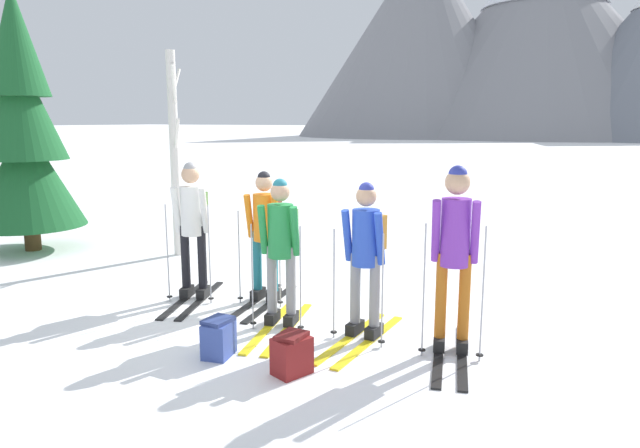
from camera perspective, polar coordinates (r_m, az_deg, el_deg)
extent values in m
plane|color=white|center=(6.80, -3.25, -9.05)|extent=(400.00, 400.00, 0.00)
cube|color=black|center=(7.48, -11.71, -7.36)|extent=(0.64, 1.51, 0.02)
cube|color=black|center=(7.55, -13.30, -7.25)|extent=(0.64, 1.51, 0.02)
cube|color=black|center=(7.55, -11.48, -6.63)|extent=(0.19, 0.28, 0.12)
cylinder|color=black|center=(7.43, -11.60, -3.29)|extent=(0.11, 0.11, 0.82)
cube|color=black|center=(7.62, -13.05, -6.52)|extent=(0.19, 0.28, 0.12)
cylinder|color=black|center=(7.50, -13.19, -3.22)|extent=(0.11, 0.11, 0.82)
cylinder|color=white|center=(7.35, -12.58, 1.30)|extent=(0.28, 0.28, 0.62)
sphere|color=tan|center=(7.30, -12.72, 4.82)|extent=(0.22, 0.22, 0.22)
sphere|color=gray|center=(7.29, -12.74, 5.34)|extent=(0.17, 0.17, 0.17)
cylinder|color=white|center=(7.23, -11.41, 1.33)|extent=(0.15, 0.21, 0.59)
cylinder|color=white|center=(7.36, -14.06, 1.38)|extent=(0.15, 0.21, 0.59)
cylinder|color=#A5A5AD|center=(7.19, -10.89, -3.01)|extent=(0.02, 0.02, 1.23)
cylinder|color=black|center=(7.34, -10.74, -7.25)|extent=(0.07, 0.07, 0.01)
cylinder|color=#A5A5AD|center=(7.38, -14.87, -2.84)|extent=(0.02, 0.02, 1.23)
cylinder|color=black|center=(7.52, -14.68, -6.97)|extent=(0.07, 0.07, 0.01)
cube|color=#4C7238|center=(7.50, -12.14, 1.73)|extent=(0.30, 0.24, 0.36)
cube|color=black|center=(7.23, -4.88, -7.79)|extent=(0.36, 1.54, 0.02)
cube|color=black|center=(7.32, -6.48, -7.60)|extent=(0.36, 1.54, 0.02)
cube|color=black|center=(7.30, -4.58, -7.04)|extent=(0.15, 0.28, 0.12)
cylinder|color=#1E6B7A|center=(7.18, -4.63, -3.78)|extent=(0.11, 0.11, 0.78)
cube|color=black|center=(7.38, -6.17, -6.86)|extent=(0.15, 0.28, 0.12)
cylinder|color=#1E6B7A|center=(7.27, -6.23, -3.64)|extent=(0.11, 0.11, 0.78)
cylinder|color=orange|center=(7.11, -5.51, 0.66)|extent=(0.28, 0.28, 0.58)
sphere|color=tan|center=(7.05, -5.57, 4.08)|extent=(0.21, 0.21, 0.21)
sphere|color=black|center=(7.04, -5.58, 4.59)|extent=(0.16, 0.16, 0.16)
cylinder|color=orange|center=(6.98, -4.36, 0.64)|extent=(0.11, 0.20, 0.55)
cylinder|color=orange|center=(7.13, -7.03, 0.79)|extent=(0.11, 0.20, 0.55)
cylinder|color=#A5A5AD|center=(6.94, -4.00, -3.64)|extent=(0.02, 0.02, 1.16)
cylinder|color=black|center=(7.09, -3.95, -7.74)|extent=(0.07, 0.07, 0.01)
cylinder|color=#A5A5AD|center=(7.16, -8.01, -3.28)|extent=(0.02, 0.02, 1.16)
cylinder|color=black|center=(7.30, -7.90, -7.27)|extent=(0.07, 0.07, 0.01)
cube|color=maroon|center=(7.26, -4.97, 1.10)|extent=(0.28, 0.20, 0.36)
cube|color=yellow|center=(6.40, -3.13, -10.23)|extent=(0.50, 1.61, 0.02)
cube|color=yellow|center=(6.46, -5.02, -10.04)|extent=(0.50, 1.61, 0.02)
cube|color=black|center=(6.46, -2.87, -9.34)|extent=(0.17, 0.28, 0.12)
cylinder|color=gray|center=(6.33, -2.91, -5.70)|extent=(0.11, 0.11, 0.77)
cube|color=black|center=(6.52, -4.75, -9.17)|extent=(0.17, 0.28, 0.12)
cylinder|color=gray|center=(6.40, -4.80, -5.56)|extent=(0.11, 0.11, 0.77)
cylinder|color=#238C42|center=(6.23, -3.92, -0.69)|extent=(0.28, 0.28, 0.58)
sphere|color=tan|center=(6.17, -3.97, 3.21)|extent=(0.21, 0.21, 0.21)
sphere|color=#1E6B7A|center=(6.16, -3.98, 3.79)|extent=(0.16, 0.16, 0.16)
cylinder|color=#238C42|center=(6.12, -2.49, -0.72)|extent=(0.13, 0.21, 0.55)
cylinder|color=#238C42|center=(6.23, -5.67, -0.57)|extent=(0.13, 0.21, 0.55)
cylinder|color=#A5A5AD|center=(6.10, -1.96, -5.59)|extent=(0.02, 0.02, 1.16)
cylinder|color=black|center=(6.26, -1.93, -10.18)|extent=(0.07, 0.07, 0.01)
cylinder|color=#A5A5AD|center=(6.26, -6.73, -5.23)|extent=(0.02, 0.02, 1.16)
cylinder|color=black|center=(6.42, -6.63, -9.71)|extent=(0.07, 0.07, 0.01)
cube|color=#4C7238|center=(6.39, -3.46, -0.15)|extent=(0.29, 0.22, 0.36)
cube|color=yellow|center=(6.06, 4.97, -11.44)|extent=(0.10, 1.61, 0.02)
cube|color=yellow|center=(6.15, 3.06, -11.10)|extent=(0.10, 1.61, 0.02)
cube|color=black|center=(6.12, 5.37, -10.52)|extent=(0.11, 0.26, 0.12)
cylinder|color=gray|center=(5.98, 5.44, -6.69)|extent=(0.11, 0.11, 0.77)
cube|color=black|center=(6.20, 3.48, -10.20)|extent=(0.11, 0.26, 0.12)
cylinder|color=gray|center=(6.07, 3.52, -6.42)|extent=(0.11, 0.11, 0.77)
cylinder|color=blue|center=(5.89, 4.55, -1.35)|extent=(0.28, 0.28, 0.58)
sphere|color=tan|center=(5.82, 4.61, 2.77)|extent=(0.21, 0.21, 0.21)
sphere|color=#2D389E|center=(5.81, 4.62, 3.38)|extent=(0.16, 0.16, 0.16)
cylinder|color=blue|center=(5.76, 5.93, -1.47)|extent=(0.08, 0.19, 0.55)
cylinder|color=blue|center=(5.91, 2.72, -1.13)|extent=(0.08, 0.19, 0.55)
cylinder|color=#A5A5AD|center=(5.74, 6.20, -6.67)|extent=(0.02, 0.02, 1.16)
cylinder|color=black|center=(5.91, 6.10, -11.50)|extent=(0.07, 0.07, 0.01)
cylinder|color=#A5A5AD|center=(5.96, 1.39, -5.97)|extent=(0.02, 0.02, 1.16)
cylinder|color=black|center=(6.13, 1.36, -10.65)|extent=(0.07, 0.07, 0.01)
cube|color=#99661E|center=(6.03, 5.22, -0.80)|extent=(0.26, 0.16, 0.36)
cube|color=black|center=(5.86, 13.88, -12.49)|extent=(0.50, 1.54, 0.02)
cube|color=black|center=(5.86, 11.67, -12.40)|extent=(0.50, 1.54, 0.02)
cube|color=black|center=(5.93, 13.90, -11.49)|extent=(0.18, 0.28, 0.12)
cylinder|color=#B76019|center=(5.77, 14.10, -7.11)|extent=(0.11, 0.11, 0.87)
cube|color=black|center=(5.93, 11.73, -11.41)|extent=(0.18, 0.28, 0.12)
cylinder|color=#B76019|center=(5.77, 11.90, -7.03)|extent=(0.11, 0.11, 0.87)
cylinder|color=purple|center=(5.61, 13.26, -0.82)|extent=(0.28, 0.28, 0.65)
sphere|color=tan|center=(5.54, 13.47, 4.04)|extent=(0.24, 0.24, 0.24)
sphere|color=#2D389E|center=(5.54, 13.50, 4.77)|extent=(0.18, 0.18, 0.18)
cylinder|color=purple|center=(5.56, 15.12, -0.83)|extent=(0.13, 0.22, 0.62)
cylinder|color=purple|center=(5.55, 11.41, -0.68)|extent=(0.13, 0.22, 0.62)
cylinder|color=#A5A5AD|center=(5.58, 15.82, -6.76)|extent=(0.02, 0.02, 1.30)
cylinder|color=black|center=(5.78, 15.53, -12.39)|extent=(0.07, 0.07, 0.01)
cylinder|color=#A5A5AD|center=(5.57, 10.24, -6.54)|extent=(0.02, 0.02, 1.30)
cylinder|color=black|center=(5.77, 10.05, -12.17)|extent=(0.07, 0.07, 0.01)
cylinder|color=#51381E|center=(11.20, -26.67, -0.16)|extent=(0.27, 0.27, 0.86)
cone|color=#195628|center=(11.08, -27.05, 4.47)|extent=(1.84, 1.84, 1.82)
cone|color=#195628|center=(11.05, -27.54, 10.40)|extent=(1.41, 1.41, 1.82)
cone|color=#195628|center=(11.12, -28.01, 15.81)|extent=(1.01, 1.01, 1.82)
cylinder|color=silver|center=(9.81, -14.20, 6.61)|extent=(0.15, 0.15, 3.35)
cylinder|color=silver|center=(9.56, -14.01, 8.51)|extent=(0.41, 0.35, 0.57)
cylinder|color=silver|center=(9.41, -14.27, 13.33)|extent=(0.56, 0.63, 0.61)
cylinder|color=silver|center=(9.97, -14.12, 13.32)|extent=(0.17, 0.37, 0.53)
cube|color=#384C99|center=(5.72, -10.01, -11.18)|extent=(0.31, 0.37, 0.34)
cube|color=navy|center=(5.66, -10.07, -9.39)|extent=(0.22, 0.28, 0.04)
cube|color=maroon|center=(5.28, -2.81, -12.91)|extent=(0.33, 0.38, 0.34)
cube|color=maroon|center=(5.21, -2.83, -10.99)|extent=(0.22, 0.28, 0.04)
cone|color=gray|center=(83.47, 9.98, 17.58)|extent=(33.58, 33.58, 26.09)
cone|color=gray|center=(85.81, 21.09, 16.66)|extent=(44.95, 44.95, 25.48)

